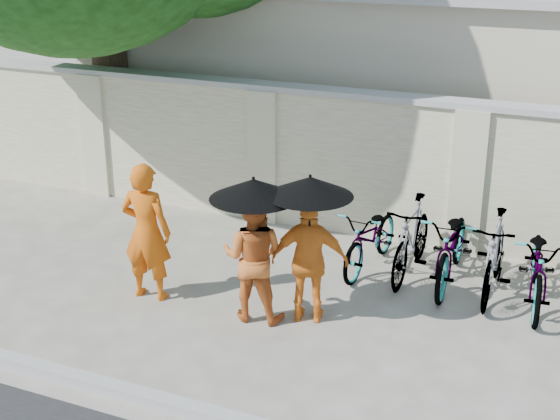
% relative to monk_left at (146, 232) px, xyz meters
% --- Properties ---
extents(ground, '(80.00, 80.00, 0.00)m').
position_rel_monk_left_xyz_m(ground, '(1.21, -0.22, -0.85)').
color(ground, '#A9A393').
extents(kerb, '(40.00, 0.16, 0.12)m').
position_rel_monk_left_xyz_m(kerb, '(1.21, -1.92, -0.79)').
color(kerb, '#A0A0A0').
rests_on(kerb, ground).
extents(compound_wall, '(20.00, 0.30, 2.00)m').
position_rel_monk_left_xyz_m(compound_wall, '(2.21, 2.98, 0.15)').
color(compound_wall, beige).
rests_on(compound_wall, ground).
extents(building_behind, '(14.00, 6.00, 3.20)m').
position_rel_monk_left_xyz_m(building_behind, '(3.21, 6.78, 0.75)').
color(building_behind, beige).
rests_on(building_behind, ground).
extents(monk_left, '(0.65, 0.46, 1.69)m').
position_rel_monk_left_xyz_m(monk_left, '(0.00, 0.00, 0.00)').
color(monk_left, '#D6590D').
rests_on(monk_left, ground).
extents(monk_center, '(0.80, 0.66, 1.52)m').
position_rel_monk_left_xyz_m(monk_center, '(1.38, 0.03, -0.09)').
color(monk_center, '#C66224').
rests_on(monk_center, ground).
extents(parasol_center, '(0.97, 0.97, 0.85)m').
position_rel_monk_left_xyz_m(parasol_center, '(1.43, -0.05, 0.75)').
color(parasol_center, black).
rests_on(parasol_center, ground).
extents(monk_right, '(0.93, 0.58, 1.47)m').
position_rel_monk_left_xyz_m(monk_right, '(1.99, 0.22, -0.11)').
color(monk_right, orange).
rests_on(monk_right, ground).
extents(parasol_right, '(0.94, 0.94, 0.92)m').
position_rel_monk_left_xyz_m(parasol_right, '(2.01, 0.14, 0.80)').
color(parasol_right, black).
rests_on(parasol_right, ground).
extents(bike_0, '(0.70, 1.68, 0.86)m').
position_rel_monk_left_xyz_m(bike_0, '(2.21, 1.84, -0.42)').
color(bike_0, '#A1A0A9').
rests_on(bike_0, ground).
extents(bike_1, '(0.49, 1.69, 1.01)m').
position_rel_monk_left_xyz_m(bike_1, '(2.74, 1.85, -0.34)').
color(bike_1, '#A1A0A9').
rests_on(bike_1, ground).
extents(bike_2, '(0.73, 1.89, 0.98)m').
position_rel_monk_left_xyz_m(bike_2, '(3.27, 1.85, -0.36)').
color(bike_2, '#A1A0A9').
rests_on(bike_2, ground).
extents(bike_3, '(0.52, 1.70, 1.01)m').
position_rel_monk_left_xyz_m(bike_3, '(3.79, 1.72, -0.34)').
color(bike_3, '#A1A0A9').
rests_on(bike_3, ground).
extents(bike_4, '(0.86, 1.89, 0.96)m').
position_rel_monk_left_xyz_m(bike_4, '(4.32, 1.69, -0.37)').
color(bike_4, '#A1A0A9').
rests_on(bike_4, ground).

